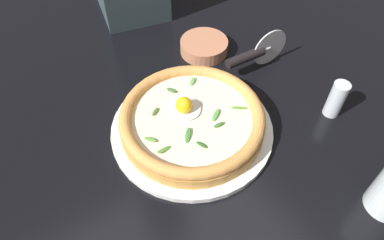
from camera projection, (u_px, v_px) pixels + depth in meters
ground_plane at (193, 122)px, 0.72m from camera, size 2.40×2.40×0.03m
pizza_plate at (192, 129)px, 0.68m from camera, size 0.31×0.31×0.01m
pizza at (192, 119)px, 0.66m from camera, size 0.27×0.27×0.06m
side_bowl at (204, 46)px, 0.83m from camera, size 0.11×0.11×0.03m
pizza_cutter at (254, 54)px, 0.76m from camera, size 0.03×0.16×0.09m
pepper_shaker at (336, 99)px, 0.68m from camera, size 0.03×0.03×0.08m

